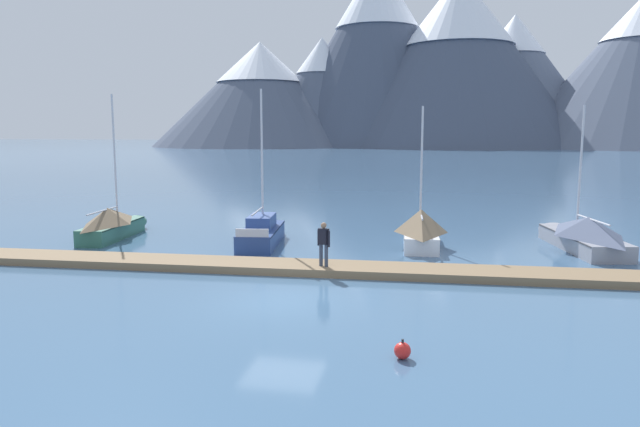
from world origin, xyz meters
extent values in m
plane|color=#426689|center=(0.00, 0.00, 0.00)|extent=(700.00, 700.00, 0.00)
cone|color=#4C566B|center=(-60.74, 192.78, 19.01)|extent=(79.53, 79.53, 38.02)
cone|color=white|center=(-60.74, 192.78, 30.67)|extent=(32.54, 32.54, 14.82)
cone|color=#4C566B|center=(-38.66, 198.70, 19.92)|extent=(56.14, 56.14, 39.84)
cone|color=white|center=(-38.66, 198.70, 33.29)|extent=(19.51, 19.51, 13.19)
cone|color=#424C60|center=(-19.45, 208.51, 34.73)|extent=(81.52, 81.52, 69.47)
cone|color=#424C60|center=(10.39, 200.86, 30.18)|extent=(90.00, 90.00, 60.37)
cone|color=white|center=(10.39, 200.86, 47.89)|extent=(39.22, 39.22, 25.06)
cone|color=slate|center=(30.60, 210.30, 23.79)|extent=(69.83, 69.83, 47.58)
cone|color=white|center=(30.60, 210.30, 40.48)|extent=(22.04, 22.04, 14.30)
cube|color=#846B4C|center=(0.00, 4.00, 0.15)|extent=(29.98, 3.27, 0.30)
cylinder|color=#38383D|center=(0.04, 3.17, 0.12)|extent=(28.70, 1.52, 0.24)
cylinder|color=#38383D|center=(-0.04, 4.83, 0.12)|extent=(28.70, 1.52, 0.24)
cube|color=#336B56|center=(-11.37, 8.84, 0.40)|extent=(1.89, 5.14, 0.80)
ellipsoid|color=#336B56|center=(-11.66, 11.65, 0.40)|extent=(1.35, 1.87, 0.76)
cube|color=#163027|center=(-11.37, 8.84, 0.76)|extent=(1.92, 5.05, 0.06)
cylinder|color=silver|center=(-11.44, 9.54, 4.03)|extent=(0.10, 0.10, 6.47)
cylinder|color=silver|center=(-11.28, 7.96, 1.55)|extent=(0.41, 3.18, 0.08)
pyramid|color=#7A664C|center=(-11.33, 8.47, 1.21)|extent=(2.03, 4.17, 0.82)
cube|color=navy|center=(-3.43, 8.72, 0.41)|extent=(2.28, 5.13, 0.83)
ellipsoid|color=navy|center=(-3.82, 11.55, 0.41)|extent=(1.66, 2.36, 0.79)
cube|color=#121D39|center=(-3.43, 8.72, 0.79)|extent=(2.31, 5.04, 0.06)
cylinder|color=silver|center=(-3.50, 9.22, 4.11)|extent=(0.10, 0.10, 6.56)
cylinder|color=silver|center=(-3.30, 7.79, 1.77)|extent=(0.48, 2.87, 0.08)
cube|color=#2F4A8A|center=(-3.44, 8.84, 1.13)|extent=(1.43, 2.37, 0.60)
cube|color=silver|center=(-3.09, 6.34, 1.01)|extent=(1.45, 0.30, 0.36)
cube|color=white|center=(4.05, 9.88, 0.38)|extent=(1.81, 4.69, 0.75)
ellipsoid|color=white|center=(3.87, 12.51, 0.38)|extent=(1.41, 2.02, 0.72)
cube|color=slate|center=(4.05, 9.88, 0.71)|extent=(1.85, 4.60, 0.06)
cylinder|color=silver|center=(4.00, 10.53, 3.67)|extent=(0.10, 0.10, 5.83)
cylinder|color=silver|center=(4.09, 9.18, 1.60)|extent=(0.26, 2.69, 0.08)
pyramid|color=#7A664C|center=(4.07, 9.54, 1.29)|extent=(2.00, 3.79, 1.07)
cube|color=#93939E|center=(11.40, 10.62, 0.37)|extent=(2.98, 6.34, 0.73)
ellipsoid|color=#93939E|center=(10.80, 13.92, 0.37)|extent=(1.90, 2.00, 0.70)
cube|color=#424247|center=(11.40, 10.62, 0.69)|extent=(2.99, 6.23, 0.06)
cylinder|color=silver|center=(11.27, 11.36, 3.67)|extent=(0.10, 0.10, 5.87)
cylinder|color=silver|center=(11.56, 9.78, 1.52)|extent=(0.66, 3.17, 0.08)
pyramid|color=#4C5670|center=(11.49, 10.17, 1.17)|extent=(3.00, 5.19, 0.86)
cylinder|color=#384256|center=(0.72, 3.65, 0.73)|extent=(0.14, 0.14, 0.86)
cylinder|color=#384256|center=(0.49, 3.78, 0.73)|extent=(0.14, 0.14, 0.86)
cube|color=black|center=(0.61, 3.72, 1.46)|extent=(0.44, 0.37, 0.60)
sphere|color=#A37556|center=(0.61, 3.72, 1.88)|extent=(0.22, 0.22, 0.22)
cylinder|color=black|center=(0.83, 3.60, 1.39)|extent=(0.09, 0.09, 0.62)
cylinder|color=black|center=(0.39, 3.83, 1.39)|extent=(0.09, 0.09, 0.62)
sphere|color=red|center=(4.08, -4.11, 0.20)|extent=(0.41, 0.41, 0.41)
cylinder|color=#262628|center=(4.08, -4.11, 0.45)|extent=(0.06, 0.06, 0.08)
camera|label=1|loc=(4.81, -17.50, 5.39)|focal=32.60mm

